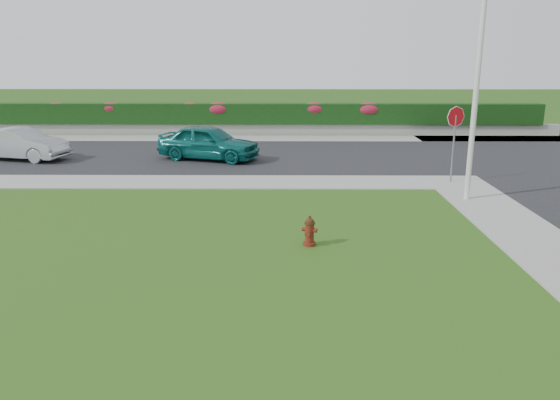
{
  "coord_description": "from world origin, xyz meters",
  "views": [
    {
      "loc": [
        1.02,
        -9.42,
        4.35
      ],
      "look_at": [
        0.92,
        3.35,
        0.9
      ],
      "focal_mm": 35.0,
      "sensor_mm": 36.0,
      "label": 1
    }
  ],
  "objects_px": {
    "utility_pole": "(475,100)",
    "stop_sign": "(455,126)",
    "sedan_teal": "(209,142)",
    "fire_hydrant": "(309,231)",
    "sedan_silver": "(20,144)"
  },
  "relations": [
    {
      "from": "fire_hydrant",
      "to": "stop_sign",
      "type": "bearing_deg",
      "value": 71.15
    },
    {
      "from": "fire_hydrant",
      "to": "sedan_silver",
      "type": "bearing_deg",
      "value": 158.16
    },
    {
      "from": "fire_hydrant",
      "to": "sedan_teal",
      "type": "bearing_deg",
      "value": 129.67
    },
    {
      "from": "fire_hydrant",
      "to": "utility_pole",
      "type": "distance_m",
      "value": 7.03
    },
    {
      "from": "utility_pole",
      "to": "stop_sign",
      "type": "xyz_separation_m",
      "value": [
        0.19,
        2.31,
        -1.06
      ]
    },
    {
      "from": "sedan_teal",
      "to": "utility_pole",
      "type": "height_order",
      "value": "utility_pole"
    },
    {
      "from": "sedan_teal",
      "to": "stop_sign",
      "type": "relative_size",
      "value": 1.6
    },
    {
      "from": "fire_hydrant",
      "to": "sedan_teal",
      "type": "relative_size",
      "value": 0.17
    },
    {
      "from": "utility_pole",
      "to": "fire_hydrant",
      "type": "bearing_deg",
      "value": -140.34
    },
    {
      "from": "sedan_teal",
      "to": "sedan_silver",
      "type": "bearing_deg",
      "value": 109.01
    },
    {
      "from": "sedan_teal",
      "to": "utility_pole",
      "type": "distance_m",
      "value": 11.01
    },
    {
      "from": "utility_pole",
      "to": "stop_sign",
      "type": "distance_m",
      "value": 2.55
    },
    {
      "from": "sedan_teal",
      "to": "stop_sign",
      "type": "height_order",
      "value": "stop_sign"
    },
    {
      "from": "sedan_teal",
      "to": "utility_pole",
      "type": "xyz_separation_m",
      "value": [
        8.74,
        -6.31,
        2.27
      ]
    },
    {
      "from": "fire_hydrant",
      "to": "stop_sign",
      "type": "height_order",
      "value": "stop_sign"
    }
  ]
}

